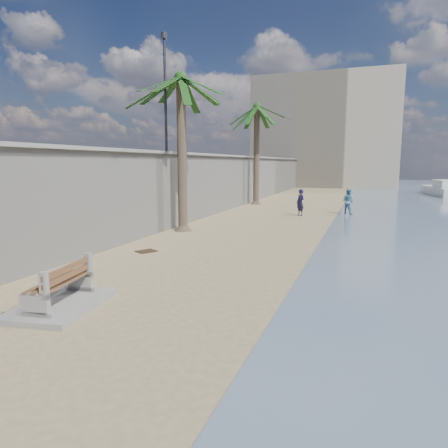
# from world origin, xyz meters

# --- Properties ---
(ground_plane) EXTENTS (140.00, 140.00, 0.00)m
(ground_plane) POSITION_xyz_m (0.00, 0.00, 0.00)
(ground_plane) COLOR tan
(seawall) EXTENTS (0.45, 70.00, 3.50)m
(seawall) POSITION_xyz_m (-5.20, 20.00, 1.75)
(seawall) COLOR gray
(seawall) RESTS_ON ground_plane
(wall_cap) EXTENTS (0.80, 70.00, 0.12)m
(wall_cap) POSITION_xyz_m (-5.20, 20.00, 3.55)
(wall_cap) COLOR gray
(wall_cap) RESTS_ON seawall
(end_building) EXTENTS (18.00, 12.00, 14.00)m
(end_building) POSITION_xyz_m (-2.00, 52.00, 7.00)
(end_building) COLOR #B7AA93
(end_building) RESTS_ON ground_plane
(bench_far) EXTENTS (1.85, 2.44, 0.94)m
(bench_far) POSITION_xyz_m (-2.43, 1.98, 0.41)
(bench_far) COLOR gray
(bench_far) RESTS_ON ground_plane
(palm_mid) EXTENTS (5.00, 5.00, 7.62)m
(palm_mid) POSITION_xyz_m (-4.22, 11.79, 6.64)
(palm_mid) COLOR brown
(palm_mid) RESTS_ON ground_plane
(palm_back) EXTENTS (5.00, 5.00, 8.03)m
(palm_back) POSITION_xyz_m (-4.23, 24.46, 7.03)
(palm_back) COLOR brown
(palm_back) RESTS_ON ground_plane
(streetlight) EXTENTS (0.28, 0.28, 5.12)m
(streetlight) POSITION_xyz_m (-5.10, 12.00, 6.64)
(streetlight) COLOR #2D2D33
(streetlight) RESTS_ON wall_cap
(person_a) EXTENTS (0.77, 0.75, 1.79)m
(person_a) POSITION_xyz_m (-0.03, 18.93, 0.89)
(person_a) COLOR #181335
(person_a) RESTS_ON ground_plane
(person_b) EXTENTS (1.03, 0.94, 1.73)m
(person_b) POSITION_xyz_m (2.57, 20.63, 0.86)
(person_b) COLOR teal
(person_b) RESTS_ON ground_plane
(yacht_far) EXTENTS (3.18, 8.06, 1.50)m
(yacht_far) POSITION_xyz_m (10.53, 38.86, 0.35)
(yacht_far) COLOR silver
(yacht_far) RESTS_ON bay_water
(debris_b) EXTENTS (0.68, 0.59, 0.03)m
(debris_b) POSITION_xyz_m (-2.98, 1.16, 0.01)
(debris_b) COLOR #382616
(debris_b) RESTS_ON ground_plane
(debris_c) EXTENTS (0.76, 0.81, 0.03)m
(debris_c) POSITION_xyz_m (-3.55, 7.41, 0.01)
(debris_c) COLOR #382616
(debris_c) RESTS_ON ground_plane
(debris_d) EXTENTS (0.51, 0.58, 0.03)m
(debris_d) POSITION_xyz_m (-3.24, 3.56, 0.01)
(debris_d) COLOR #382616
(debris_d) RESTS_ON ground_plane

